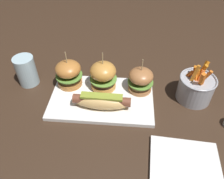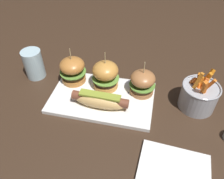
{
  "view_description": "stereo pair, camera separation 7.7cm",
  "coord_description": "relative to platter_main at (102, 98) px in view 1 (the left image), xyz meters",
  "views": [
    {
      "loc": [
        0.08,
        -0.56,
        0.58
      ],
      "look_at": [
        0.04,
        0.0,
        0.05
      ],
      "focal_mm": 35.92,
      "sensor_mm": 36.0,
      "label": 1
    },
    {
      "loc": [
        0.16,
        -0.55,
        0.58
      ],
      "look_at": [
        0.04,
        0.0,
        0.05
      ],
      "focal_mm": 35.92,
      "sensor_mm": 36.0,
      "label": 2
    }
  ],
  "objects": [
    {
      "name": "hot_dog",
      "position": [
        0.01,
        -0.05,
        0.04
      ],
      "size": [
        0.19,
        0.06,
        0.05
      ],
      "color": "#E2B269",
      "rests_on": "platter_main"
    },
    {
      "name": "fries_bucket",
      "position": [
        0.33,
        0.04,
        0.04
      ],
      "size": [
        0.13,
        0.13,
        0.15
      ],
      "color": "#A8AAB2",
      "rests_on": "ground"
    },
    {
      "name": "ground_plane",
      "position": [
        0.0,
        0.0,
        -0.01
      ],
      "size": [
        3.0,
        3.0,
        0.0
      ],
      "primitive_type": "plane",
      "color": "#382619"
    },
    {
      "name": "water_glass",
      "position": [
        -0.29,
        0.07,
        0.05
      ],
      "size": [
        0.07,
        0.07,
        0.12
      ],
      "primitive_type": "cylinder",
      "color": "silver",
      "rests_on": "ground"
    },
    {
      "name": "slider_left",
      "position": [
        -0.13,
        0.06,
        0.06
      ],
      "size": [
        0.1,
        0.1,
        0.14
      ],
      "color": "#BD7634",
      "rests_on": "platter_main"
    },
    {
      "name": "slider_right",
      "position": [
        0.14,
        0.05,
        0.05
      ],
      "size": [
        0.09,
        0.09,
        0.13
      ],
      "color": "#AB6D3D",
      "rests_on": "platter_main"
    },
    {
      "name": "side_plate",
      "position": [
        0.26,
        -0.25,
        -0.0
      ],
      "size": [
        0.2,
        0.2,
        0.01
      ],
      "primitive_type": "cube",
      "rotation": [
        0.0,
        0.0,
        -0.07
      ],
      "color": "white",
      "rests_on": "ground"
    },
    {
      "name": "slider_center",
      "position": [
        0.0,
        0.06,
        0.06
      ],
      "size": [
        0.1,
        0.1,
        0.15
      ],
      "color": "gold",
      "rests_on": "platter_main"
    },
    {
      "name": "platter_main",
      "position": [
        0.0,
        0.0,
        0.0
      ],
      "size": [
        0.36,
        0.23,
        0.01
      ],
      "primitive_type": "cube",
      "color": "white",
      "rests_on": "ground"
    }
  ]
}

